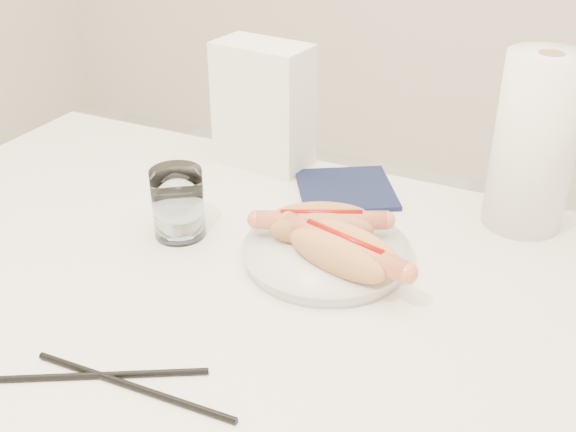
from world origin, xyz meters
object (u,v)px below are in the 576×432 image
at_px(hotdog_left, 321,225).
at_px(table, 219,309).
at_px(plate, 326,255).
at_px(water_glass, 178,203).
at_px(paper_towel_roll, 535,143).
at_px(hotdog_right, 344,251).
at_px(napkin_box, 263,105).

bearing_deg(hotdog_left, table, -156.15).
xyz_separation_m(plate, water_glass, (-0.23, -0.03, 0.04)).
xyz_separation_m(hotdog_left, paper_towel_roll, (0.25, 0.21, 0.09)).
xyz_separation_m(hotdog_right, napkin_box, (-0.27, 0.28, 0.07)).
distance_m(plate, paper_towel_roll, 0.35).
bearing_deg(napkin_box, table, -66.22).
height_order(water_glass, napkin_box, napkin_box).
distance_m(hotdog_right, napkin_box, 0.40).
distance_m(plate, napkin_box, 0.36).
bearing_deg(hotdog_left, hotdog_right, -68.86).
xyz_separation_m(napkin_box, paper_towel_roll, (0.46, -0.02, 0.02)).
relative_size(plate, paper_towel_roll, 0.86).
height_order(table, napkin_box, napkin_box).
height_order(table, hotdog_right, hotdog_right).
xyz_separation_m(table, hotdog_left, (0.10, 0.12, 0.10)).
bearing_deg(water_glass, plate, 7.16).
relative_size(plate, napkin_box, 1.04).
relative_size(hotdog_left, hotdog_right, 0.90).
relative_size(water_glass, paper_towel_roll, 0.40).
bearing_deg(table, paper_towel_roll, 43.10).
bearing_deg(plate, table, -141.41).
height_order(table, plate, plate).
height_order(hotdog_right, paper_towel_roll, paper_towel_roll).
bearing_deg(water_glass, hotdog_left, 13.70).
xyz_separation_m(plate, hotdog_left, (-0.02, 0.02, 0.03)).
bearing_deg(paper_towel_roll, hotdog_right, -126.11).
height_order(table, hotdog_left, hotdog_left).
height_order(plate, hotdog_right, hotdog_right).
height_order(napkin_box, paper_towel_roll, paper_towel_roll).
xyz_separation_m(water_glass, paper_towel_roll, (0.45, 0.26, 0.08)).
distance_m(plate, water_glass, 0.23).
bearing_deg(table, plate, 38.59).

